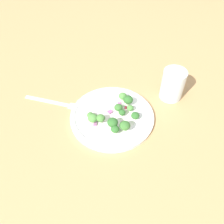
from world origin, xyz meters
TOP-DOWN VIEW (x-y plane):
  - ground_plane at (0.00, 0.00)cm, footprint 180.00×180.00cm
  - plate at (0.08, -1.64)cm, footprint 24.59×24.59cm
  - dressing_pool at (0.08, -1.64)cm, footprint 14.26×14.26cm
  - broccoli_floret_0 at (3.41, -4.41)cm, footprint 2.46×2.46cm
  - broccoli_floret_1 at (2.00, -7.67)cm, footprint 1.95×1.95cm
  - broccoli_floret_2 at (0.65, 5.11)cm, footprint 2.42×2.42cm
  - broccoli_floret_3 at (5.38, 2.52)cm, footprint 2.95×2.95cm
  - broccoli_floret_4 at (-1.87, -0.30)cm, footprint 2.46×2.46cm
  - broccoli_floret_5 at (4.84, -0.88)cm, footprint 2.97×2.97cm
  - broccoli_floret_6 at (-0.08, 1.25)cm, footprint 1.98×1.98cm
  - broccoli_floret_7 at (-4.60, 2.63)cm, footprint 2.93×2.93cm
  - broccoli_floret_8 at (-2.34, 3.47)cm, footprint 1.98×1.98cm
  - broccoli_floret_9 at (3.51, -6.64)cm, footprint 2.85×2.85cm
  - broccoli_floret_10 at (-6.61, 0.81)cm, footprint 2.51×2.51cm
  - broccoli_floret_11 at (6.49, 0.12)cm, footprint 2.32×2.32cm
  - cranberry_0 at (2.65, 1.70)cm, footprint 0.83×0.83cm
  - cranberry_1 at (-2.99, 2.20)cm, footprint 0.93×0.93cm
  - cranberry_2 at (2.45, -4.42)cm, footprint 0.82×0.82cm
  - onion_bit_0 at (4.28, -5.90)cm, footprint 1.27×1.17cm
  - onion_bit_1 at (-0.82, -2.34)cm, footprint 1.75×1.75cm
  - onion_bit_2 at (-4.75, -0.06)cm, footprint 0.93×1.15cm
  - fork at (-3.86, -19.92)cm, footprint 4.47×18.66cm
  - water_glass at (-11.66, 15.78)cm, footprint 7.09×7.09cm

SIDE VIEW (x-z plane):
  - ground_plane at x=0.00cm, z-range -2.00..0.00cm
  - fork at x=-3.86cm, z-range 0.00..0.50cm
  - plate at x=0.08cm, z-range 0.01..1.71cm
  - dressing_pool at x=0.08cm, z-range 1.20..1.40cm
  - onion_bit_2 at x=-4.75cm, z-range 1.36..1.70cm
  - onion_bit_0 at x=4.28cm, z-range 1.39..1.79cm
  - onion_bit_1 at x=-0.82cm, z-range 1.52..1.94cm
  - cranberry_0 at x=2.65cm, z-range 1.32..2.16cm
  - cranberry_1 at x=-2.99cm, z-range 1.33..2.26cm
  - cranberry_2 at x=2.45cm, z-range 1.40..2.22cm
  - broccoli_floret_8 at x=-2.34cm, z-range 1.46..3.46cm
  - broccoli_floret_1 at x=2.00cm, z-range 1.63..3.61cm
  - broccoli_floret_2 at x=0.65cm, z-range 1.47..3.92cm
  - broccoli_floret_4 at x=-1.87cm, z-range 1.48..3.97cm
  - broccoli_floret_6 at x=-0.08cm, z-range 1.80..3.80cm
  - broccoli_floret_10 at x=-6.61cm, z-range 1.69..4.23cm
  - broccoli_floret_11 at x=6.49cm, z-range 1.89..4.24cm
  - broccoli_floret_9 at x=3.51cm, z-range 1.79..4.67cm
  - broccoli_floret_0 at x=3.41cm, z-range 2.18..4.67cm
  - broccoli_floret_7 at x=-4.60cm, z-range 2.05..5.02cm
  - broccoli_floret_3 at x=5.38cm, z-range 2.11..5.10cm
  - broccoli_floret_5 at x=4.84cm, z-range 2.26..5.27cm
  - water_glass at x=-11.66cm, z-range 0.00..9.79cm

